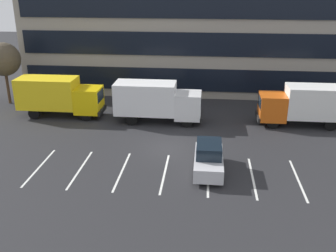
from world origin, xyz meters
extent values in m
plane|color=#262628|center=(0.00, 0.00, 0.00)|extent=(120.00, 120.00, 0.00)
cube|color=gray|center=(0.00, 18.00, 7.20)|extent=(34.07, 10.48, 14.40)
cube|color=black|center=(0.00, 12.70, 1.98)|extent=(32.71, 0.16, 2.30)
cube|color=black|center=(0.00, 12.70, 5.58)|extent=(32.71, 0.16, 2.30)
cube|color=black|center=(0.00, 12.70, 9.18)|extent=(32.71, 0.16, 2.30)
cube|color=silver|center=(-8.40, -3.81, 0.00)|extent=(0.14, 5.40, 0.01)
cube|color=silver|center=(-5.60, -3.81, 0.00)|extent=(0.14, 5.40, 0.01)
cube|color=silver|center=(-2.80, -3.81, 0.00)|extent=(0.14, 5.40, 0.01)
cube|color=silver|center=(0.00, -3.81, 0.00)|extent=(0.14, 5.40, 0.01)
cube|color=silver|center=(2.80, -3.81, 0.00)|extent=(0.14, 5.40, 0.01)
cube|color=silver|center=(5.60, -3.81, 0.00)|extent=(0.14, 5.40, 0.01)
cube|color=silver|center=(8.40, -3.81, 0.00)|extent=(0.14, 5.40, 0.01)
cube|color=white|center=(1.00, 5.53, 1.59)|extent=(2.18, 2.38, 2.18)
cube|color=black|center=(2.07, 5.53, 2.02)|extent=(0.06, 2.00, 0.96)
cube|color=white|center=(-2.68, 5.53, 2.13)|extent=(5.16, 2.48, 2.68)
cube|color=black|center=(2.14, 5.53, 0.65)|extent=(0.20, 2.38, 0.40)
cylinder|color=black|center=(1.00, 6.56, 0.50)|extent=(0.99, 0.30, 0.99)
cylinder|color=black|center=(1.00, 4.51, 0.50)|extent=(0.99, 0.30, 0.99)
cylinder|color=black|center=(-3.71, 6.56, 0.50)|extent=(0.99, 0.30, 0.99)
cylinder|color=black|center=(-3.71, 4.51, 0.50)|extent=(0.99, 0.30, 0.99)
cube|color=yellow|center=(-7.88, 6.18, 1.60)|extent=(2.20, 2.40, 2.20)
cube|color=black|center=(-6.80, 6.18, 2.04)|extent=(0.06, 2.02, 0.97)
cube|color=yellow|center=(-11.58, 6.18, 2.15)|extent=(5.20, 2.50, 2.70)
cube|color=black|center=(-6.73, 6.18, 0.65)|extent=(0.20, 2.40, 0.40)
cylinder|color=black|center=(-7.88, 7.21, 0.50)|extent=(1.00, 0.30, 1.00)
cylinder|color=black|center=(-7.88, 5.15, 0.50)|extent=(1.00, 0.30, 1.00)
cylinder|color=black|center=(-12.62, 7.21, 0.50)|extent=(1.00, 0.30, 1.00)
cylinder|color=black|center=(-12.62, 5.15, 0.50)|extent=(1.00, 0.30, 1.00)
cube|color=#D85914|center=(8.09, 5.95, 1.57)|extent=(2.16, 2.35, 2.16)
cube|color=black|center=(7.03, 5.95, 2.00)|extent=(0.06, 1.98, 0.95)
cube|color=white|center=(11.71, 5.95, 2.11)|extent=(5.09, 2.45, 2.65)
cube|color=black|center=(6.96, 5.95, 0.64)|extent=(0.20, 2.35, 0.39)
cylinder|color=black|center=(8.09, 4.94, 0.49)|extent=(0.98, 0.29, 0.98)
cylinder|color=black|center=(8.09, 6.95, 0.49)|extent=(0.98, 0.29, 0.98)
cylinder|color=black|center=(12.73, 4.94, 0.49)|extent=(0.98, 0.29, 0.98)
cylinder|color=black|center=(12.73, 6.95, 0.49)|extent=(0.98, 0.29, 0.98)
cube|color=silver|center=(2.80, -3.32, 0.70)|extent=(1.82, 4.28, 0.88)
cube|color=black|center=(2.80, -3.10, 1.54)|extent=(1.60, 2.36, 0.79)
cylinder|color=black|center=(3.59, -4.69, 0.32)|extent=(0.20, 0.63, 0.63)
cylinder|color=black|center=(2.00, -4.69, 0.32)|extent=(0.20, 0.63, 0.63)
cylinder|color=black|center=(3.59, -1.95, 0.32)|extent=(0.20, 0.63, 0.63)
cylinder|color=black|center=(2.00, -1.95, 0.32)|extent=(0.20, 0.63, 0.63)
cylinder|color=#473323|center=(-17.00, 9.33, 1.57)|extent=(0.28, 0.28, 3.15)
sphere|color=#4C4233|center=(-17.00, 9.33, 4.41)|extent=(3.20, 3.20, 3.20)
camera|label=1|loc=(2.46, -25.86, 11.90)|focal=41.45mm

